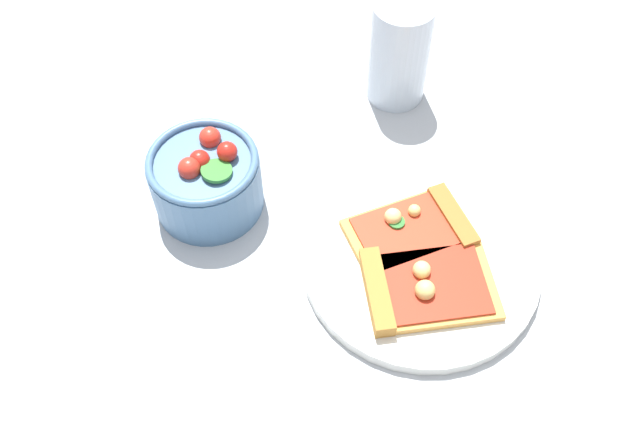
{
  "coord_description": "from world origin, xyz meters",
  "views": [
    {
      "loc": [
        -0.05,
        -0.43,
        0.62
      ],
      "look_at": [
        -0.09,
        -0.01,
        0.03
      ],
      "focal_mm": 38.95,
      "sensor_mm": 36.0,
      "label": 1
    }
  ],
  "objects_px": {
    "soda_glass": "(399,54)",
    "paper_napkin": "(237,412)",
    "salad_bowl": "(206,180)",
    "plate": "(420,261)",
    "pizza_slice_near": "(419,287)",
    "pizza_slice_far": "(416,228)"
  },
  "relations": [
    {
      "from": "salad_bowl",
      "to": "soda_glass",
      "type": "bearing_deg",
      "value": 43.48
    },
    {
      "from": "soda_glass",
      "to": "pizza_slice_near",
      "type": "bearing_deg",
      "value": -84.24
    },
    {
      "from": "plate",
      "to": "soda_glass",
      "type": "height_order",
      "value": "soda_glass"
    },
    {
      "from": "plate",
      "to": "soda_glass",
      "type": "bearing_deg",
      "value": 97.21
    },
    {
      "from": "salad_bowl",
      "to": "paper_napkin",
      "type": "xyz_separation_m",
      "value": [
        0.07,
        -0.23,
        -0.04
      ]
    },
    {
      "from": "salad_bowl",
      "to": "paper_napkin",
      "type": "distance_m",
      "value": 0.25
    },
    {
      "from": "soda_glass",
      "to": "paper_napkin",
      "type": "height_order",
      "value": "soda_glass"
    },
    {
      "from": "salad_bowl",
      "to": "soda_glass",
      "type": "relative_size",
      "value": 0.9
    },
    {
      "from": "pizza_slice_near",
      "to": "paper_napkin",
      "type": "distance_m",
      "value": 0.21
    },
    {
      "from": "soda_glass",
      "to": "paper_napkin",
      "type": "xyz_separation_m",
      "value": [
        -0.13,
        -0.42,
        -0.06
      ]
    },
    {
      "from": "plate",
      "to": "pizza_slice_far",
      "type": "relative_size",
      "value": 1.68
    },
    {
      "from": "plate",
      "to": "pizza_slice_far",
      "type": "height_order",
      "value": "pizza_slice_far"
    },
    {
      "from": "pizza_slice_near",
      "to": "salad_bowl",
      "type": "distance_m",
      "value": 0.25
    },
    {
      "from": "pizza_slice_far",
      "to": "plate",
      "type": "bearing_deg",
      "value": -79.37
    },
    {
      "from": "salad_bowl",
      "to": "pizza_slice_near",
      "type": "bearing_deg",
      "value": -23.74
    },
    {
      "from": "paper_napkin",
      "to": "pizza_slice_far",
      "type": "bearing_deg",
      "value": 52.18
    },
    {
      "from": "salad_bowl",
      "to": "soda_glass",
      "type": "distance_m",
      "value": 0.27
    },
    {
      "from": "paper_napkin",
      "to": "plate",
      "type": "bearing_deg",
      "value": 46.38
    },
    {
      "from": "plate",
      "to": "salad_bowl",
      "type": "bearing_deg",
      "value": 165.15
    },
    {
      "from": "plate",
      "to": "paper_napkin",
      "type": "xyz_separation_m",
      "value": [
        -0.16,
        -0.17,
        -0.01
      ]
    },
    {
      "from": "pizza_slice_near",
      "to": "soda_glass",
      "type": "xyz_separation_m",
      "value": [
        -0.03,
        0.29,
        0.04
      ]
    },
    {
      "from": "pizza_slice_near",
      "to": "soda_glass",
      "type": "bearing_deg",
      "value": 95.76
    }
  ]
}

